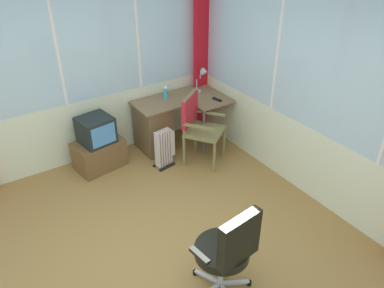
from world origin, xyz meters
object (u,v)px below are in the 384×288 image
at_px(wooden_armchair, 196,120).
at_px(tv_remote, 217,99).
at_px(office_chair, 229,248).
at_px(desk, 157,125).
at_px(spray_bottle, 166,92).
at_px(space_heater, 165,148).
at_px(desk_lamp, 203,76).
at_px(tv_on_stand, 98,146).

bearing_deg(wooden_armchair, tv_remote, 21.17).
distance_m(tv_remote, office_chair, 2.72).
relative_size(desk, tv_remote, 8.72).
bearing_deg(desk, spray_bottle, 23.67).
height_order(wooden_armchair, office_chair, office_chair).
height_order(desk, space_heater, desk).
bearing_deg(space_heater, desk, 73.14).
height_order(desk, spray_bottle, spray_bottle).
height_order(tv_remote, office_chair, office_chair).
relative_size(tv_remote, spray_bottle, 0.69).
relative_size(spray_bottle, office_chair, 0.22).
bearing_deg(desk_lamp, office_chair, -120.34).
distance_m(desk, tv_on_stand, 0.92).
xyz_separation_m(desk, spray_bottle, (0.21, 0.09, 0.44)).
distance_m(spray_bottle, space_heater, 0.86).
bearing_deg(desk_lamp, desk, 179.74).
bearing_deg(wooden_armchair, office_chair, -116.69).
bearing_deg(desk, office_chair, -105.52).
bearing_deg(desk_lamp, tv_remote, -90.80).
xyz_separation_m(tv_remote, tv_on_stand, (-1.72, 0.38, -0.41)).
distance_m(desk_lamp, wooden_armchair, 0.83).
relative_size(office_chair, tv_on_stand, 1.30).
height_order(wooden_armchair, space_heater, wooden_armchair).
xyz_separation_m(desk, space_heater, (-0.14, -0.47, -0.11)).
bearing_deg(tv_remote, desk_lamp, 78.15).
distance_m(desk, spray_bottle, 0.50).
distance_m(spray_bottle, office_chair, 2.88).
relative_size(tv_remote, wooden_armchair, 0.15).
bearing_deg(space_heater, office_chair, -105.22).
distance_m(tv_remote, spray_bottle, 0.75).
bearing_deg(spray_bottle, wooden_armchair, -81.98).
xyz_separation_m(desk_lamp, wooden_armchair, (-0.50, -0.56, -0.35)).
bearing_deg(office_chair, desk, 74.48).
height_order(desk, tv_remote, tv_remote).
relative_size(spray_bottle, space_heater, 0.38).
height_order(desk_lamp, space_heater, desk_lamp).
distance_m(desk, tv_remote, 0.95).
relative_size(desk, desk_lamp, 3.46).
bearing_deg(desk, desk_lamp, -0.26).
distance_m(tv_remote, wooden_armchair, 0.54).
relative_size(desk, spray_bottle, 6.06).
height_order(spray_bottle, tv_on_stand, spray_bottle).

